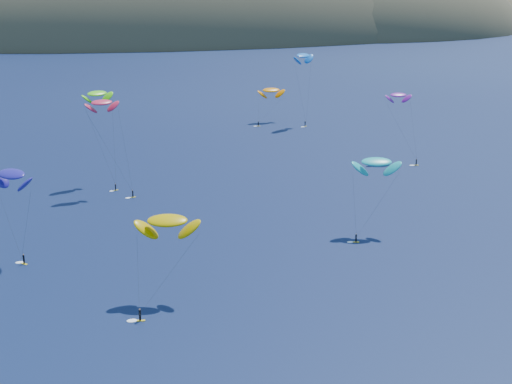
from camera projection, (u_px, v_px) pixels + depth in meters
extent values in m
ellipsoid|color=#3D3526|center=(158.00, 46.00, 611.53)|extent=(600.00, 300.00, 210.00)
ellipsoid|color=#3D3526|center=(344.00, 41.00, 622.18)|extent=(320.00, 220.00, 156.00)
ellipsoid|color=#3D3526|center=(451.00, 29.00, 680.85)|extent=(240.00, 180.00, 84.00)
cube|color=gold|center=(140.00, 321.00, 118.30)|extent=(1.69, 0.75, 0.09)
cylinder|color=black|center=(140.00, 315.00, 117.99)|extent=(0.38, 0.38, 1.75)
sphere|color=#8C6047|center=(140.00, 310.00, 117.67)|extent=(0.29, 0.29, 0.29)
ellipsoid|color=#C39C00|center=(167.00, 220.00, 123.51)|extent=(11.50, 6.80, 6.03)
cube|color=gold|center=(116.00, 190.00, 185.66)|extent=(1.42, 0.98, 0.08)
cylinder|color=black|center=(116.00, 187.00, 185.39)|extent=(0.33, 0.33, 1.48)
sphere|color=#8C6047|center=(115.00, 184.00, 185.12)|extent=(0.25, 0.25, 0.25)
ellipsoid|color=#54D90E|center=(97.00, 93.00, 187.47)|extent=(9.20, 7.20, 4.65)
cube|color=gold|center=(305.00, 126.00, 257.54)|extent=(1.48, 1.29, 0.08)
cylinder|color=black|center=(305.00, 124.00, 257.24)|extent=(0.36, 0.36, 1.64)
sphere|color=#8C6047|center=(305.00, 121.00, 256.95)|extent=(0.27, 0.27, 0.27)
ellipsoid|color=blue|center=(303.00, 55.00, 254.13)|extent=(10.60, 9.69, 5.50)
cube|color=gold|center=(356.00, 242.00, 151.42)|extent=(1.50, 0.69, 0.08)
cylinder|color=black|center=(356.00, 238.00, 151.14)|extent=(0.34, 0.34, 1.55)
sphere|color=#8C6047|center=(356.00, 234.00, 150.86)|extent=(0.26, 0.26, 0.26)
ellipsoid|color=#18A3A2|center=(377.00, 162.00, 153.98)|extent=(10.86, 6.57, 5.66)
cube|color=gold|center=(416.00, 165.00, 208.45)|extent=(1.53, 0.54, 0.08)
cylinder|color=black|center=(416.00, 162.00, 208.16)|extent=(0.35, 0.35, 1.61)
sphere|color=#8C6047|center=(417.00, 159.00, 207.87)|extent=(0.27, 0.27, 0.27)
ellipsoid|color=#7D1691|center=(398.00, 95.00, 210.12)|extent=(7.78, 4.02, 4.21)
cube|color=gold|center=(133.00, 197.00, 180.13)|extent=(1.56, 0.82, 0.08)
cylinder|color=black|center=(133.00, 194.00, 179.84)|extent=(0.35, 0.35, 1.60)
sphere|color=#8C6047|center=(133.00, 190.00, 179.55)|extent=(0.27, 0.27, 0.27)
ellipsoid|color=red|center=(102.00, 102.00, 178.35)|extent=(8.96, 5.92, 4.59)
cube|color=gold|center=(24.00, 264.00, 140.50)|extent=(1.47, 1.39, 0.09)
cylinder|color=black|center=(24.00, 259.00, 140.20)|extent=(0.37, 0.37, 1.68)
sphere|color=#8C6047|center=(23.00, 255.00, 139.90)|extent=(0.28, 0.28, 0.28)
ellipsoid|color=navy|center=(11.00, 174.00, 140.69)|extent=(10.98, 10.59, 5.82)
cube|color=gold|center=(258.00, 126.00, 257.97)|extent=(1.43, 0.52, 0.08)
cylinder|color=black|center=(258.00, 124.00, 257.69)|extent=(0.33, 0.33, 1.50)
sphere|color=#8C6047|center=(258.00, 121.00, 257.42)|extent=(0.25, 0.25, 0.25)
ellipsoid|color=orange|center=(271.00, 90.00, 263.32)|extent=(10.24, 5.38, 5.52)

